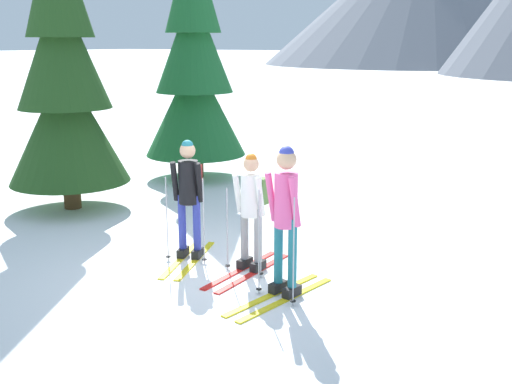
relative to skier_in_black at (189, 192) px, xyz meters
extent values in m
plane|color=white|center=(0.83, -0.12, -0.97)|extent=(400.00, 400.00, 0.00)
cube|color=yellow|center=(0.14, -0.07, -0.96)|extent=(0.66, 1.54, 0.02)
cube|color=yellow|center=(-0.06, -0.14, -0.96)|extent=(0.66, 1.54, 0.02)
cube|color=black|center=(0.11, 0.03, -0.89)|extent=(0.20, 0.28, 0.12)
cylinder|color=#2D389E|center=(0.11, 0.03, -0.44)|extent=(0.11, 0.11, 0.82)
cube|color=black|center=(-0.10, -0.05, -0.89)|extent=(0.20, 0.28, 0.12)
cylinder|color=#2D389E|center=(-0.10, -0.05, -0.44)|extent=(0.11, 0.11, 0.82)
cylinder|color=black|center=(0.00, -0.01, 0.15)|extent=(0.28, 0.28, 0.61)
sphere|color=tan|center=(0.00, -0.01, 0.60)|extent=(0.22, 0.22, 0.22)
sphere|color=#1E6B7A|center=(0.00, -0.01, 0.67)|extent=(0.17, 0.17, 0.17)
cylinder|color=black|center=(0.19, 0.00, 0.17)|extent=(0.15, 0.21, 0.58)
cylinder|color=black|center=(-0.14, -0.13, 0.17)|extent=(0.15, 0.21, 0.58)
cylinder|color=#A5A5AD|center=(0.32, -0.08, -0.36)|extent=(0.02, 0.02, 1.23)
cylinder|color=black|center=(0.32, -0.08, -0.91)|extent=(0.07, 0.07, 0.01)
cylinder|color=#A5A5AD|center=(-0.18, -0.28, -0.36)|extent=(0.02, 0.02, 1.23)
cylinder|color=black|center=(-0.18, -0.28, -0.91)|extent=(0.07, 0.07, 0.01)
cube|color=maroon|center=(-0.06, 0.15, 0.18)|extent=(0.30, 0.24, 0.36)
cube|color=red|center=(1.12, -0.02, -0.96)|extent=(0.09, 1.70, 0.02)
cube|color=red|center=(0.90, -0.02, -0.96)|extent=(0.09, 1.70, 0.02)
cube|color=black|center=(1.12, 0.08, -0.89)|extent=(0.11, 0.26, 0.12)
cylinder|color=gray|center=(1.12, 0.08, -0.47)|extent=(0.11, 0.11, 0.77)
cube|color=black|center=(0.90, 0.08, -0.89)|extent=(0.11, 0.26, 0.12)
cylinder|color=gray|center=(0.90, 0.08, -0.47)|extent=(0.11, 0.11, 0.77)
cylinder|color=white|center=(1.01, 0.08, 0.08)|extent=(0.28, 0.28, 0.58)
sphere|color=tan|center=(1.01, 0.08, 0.51)|extent=(0.21, 0.21, 0.21)
sphere|color=#B76019|center=(1.01, 0.08, 0.57)|extent=(0.16, 0.16, 0.16)
cylinder|color=white|center=(1.19, 0.02, 0.10)|extent=(0.08, 0.19, 0.55)
cylinder|color=white|center=(0.83, 0.02, 0.10)|extent=(0.08, 0.19, 0.55)
cylinder|color=#A5A5AD|center=(1.28, -0.10, -0.40)|extent=(0.02, 0.02, 1.15)
cylinder|color=black|center=(1.28, -0.10, -0.91)|extent=(0.07, 0.07, 0.01)
cylinder|color=#A5A5AD|center=(0.74, -0.10, -0.40)|extent=(0.02, 0.02, 1.15)
cylinder|color=black|center=(0.74, -0.10, -0.91)|extent=(0.07, 0.07, 0.01)
cube|color=#4C7238|center=(1.01, 0.25, 0.11)|extent=(0.26, 0.16, 0.36)
cube|color=yellow|center=(1.93, -0.54, -0.96)|extent=(0.35, 1.72, 0.02)
cube|color=yellow|center=(1.72, -0.50, -0.96)|extent=(0.35, 1.72, 0.02)
cube|color=black|center=(1.95, -0.44, -0.89)|extent=(0.15, 0.27, 0.12)
cylinder|color=#1E6B7A|center=(1.95, -0.44, -0.41)|extent=(0.11, 0.11, 0.89)
cube|color=black|center=(1.73, -0.40, -0.89)|extent=(0.15, 0.27, 0.12)
cylinder|color=#1E6B7A|center=(1.73, -0.40, -0.41)|extent=(0.11, 0.11, 0.89)
cylinder|color=#E55193|center=(1.84, -0.42, 0.24)|extent=(0.28, 0.28, 0.66)
sphere|color=tan|center=(1.84, -0.42, 0.73)|extent=(0.24, 0.24, 0.24)
sphere|color=#2D389E|center=(1.84, -0.42, 0.80)|extent=(0.18, 0.18, 0.18)
cylinder|color=#E55193|center=(2.01, -0.51, 0.26)|extent=(0.11, 0.22, 0.63)
cylinder|color=#E55193|center=(1.65, -0.45, 0.26)|extent=(0.11, 0.22, 0.63)
cylinder|color=#A5A5AD|center=(2.08, -0.64, -0.31)|extent=(0.02, 0.02, 1.33)
cylinder|color=black|center=(2.08, -0.64, -0.91)|extent=(0.07, 0.07, 0.01)
cylinder|color=#A5A5AD|center=(1.55, -0.56, -0.31)|extent=(0.02, 0.02, 1.33)
cylinder|color=black|center=(1.55, -0.56, -0.91)|extent=(0.07, 0.07, 0.01)
cylinder|color=#51381E|center=(-3.39, 4.37, -0.44)|extent=(0.33, 0.33, 1.06)
cone|color=#195628|center=(-3.39, 4.37, 0.68)|extent=(2.27, 2.27, 2.24)
cone|color=#195628|center=(-3.39, 4.37, 2.09)|extent=(1.73, 1.73, 2.24)
cylinder|color=#51381E|center=(-3.60, 0.92, -0.46)|extent=(0.32, 0.32, 1.02)
cone|color=#1E4219|center=(-3.60, 0.92, 0.62)|extent=(2.19, 2.19, 2.16)
cone|color=#1E4219|center=(-3.60, 0.92, 1.98)|extent=(1.67, 1.67, 2.16)
camera|label=1|loc=(5.42, -6.52, 2.07)|focal=43.11mm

